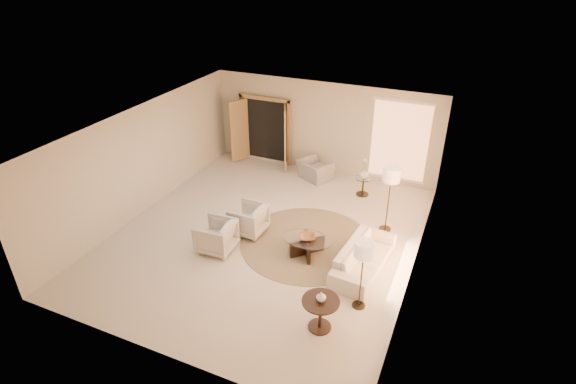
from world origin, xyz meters
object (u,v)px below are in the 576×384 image
at_px(accent_chair, 315,167).
at_px(bowl, 308,237).
at_px(side_table, 363,184).
at_px(side_vase, 364,174).
at_px(sofa, 364,257).
at_px(floor_lamp_far, 364,252).
at_px(armchair_left, 248,218).
at_px(end_vase, 321,297).
at_px(coffee_table, 307,244).
at_px(floor_lamp_near, 391,177).
at_px(armchair_right, 216,235).
at_px(end_table, 320,309).

relative_size(accent_chair, bowl, 2.57).
bearing_deg(side_table, side_vase, 0.00).
relative_size(bowl, side_vase, 1.31).
relative_size(sofa, side_table, 3.87).
height_order(side_table, floor_lamp_far, floor_lamp_far).
xyz_separation_m(armchair_left, end_vase, (2.70, -2.30, 0.34)).
bearing_deg(coffee_table, bowl, -90.00).
height_order(accent_chair, end_vase, end_vase).
distance_m(sofa, floor_lamp_near, 2.09).
xyz_separation_m(armchair_right, floor_lamp_far, (3.55, -0.51, 0.90)).
bearing_deg(side_vase, sofa, -74.57).
bearing_deg(armchair_right, sofa, 97.66).
relative_size(armchair_left, coffee_table, 0.62).
xyz_separation_m(end_table, floor_lamp_far, (0.51, 0.84, 0.85)).
relative_size(sofa, floor_lamp_far, 1.36).
xyz_separation_m(sofa, armchair_left, (-2.98, 0.29, 0.10)).
bearing_deg(end_vase, side_table, 96.73).
xyz_separation_m(accent_chair, end_vase, (2.21, -5.65, 0.35)).
relative_size(accent_chair, end_table, 1.32).
distance_m(coffee_table, side_table, 3.27).
relative_size(armchair_right, coffee_table, 0.63).
xyz_separation_m(armchair_right, end_table, (3.04, -1.35, 0.04)).
bearing_deg(floor_lamp_near, sofa, -93.25).
relative_size(armchair_right, side_table, 1.52).
distance_m(coffee_table, end_vase, 2.33).
distance_m(side_table, floor_lamp_far, 4.67).
distance_m(armchair_right, floor_lamp_near, 4.30).
height_order(armchair_left, accent_chair, armchair_left).
relative_size(sofa, floor_lamp_near, 1.21).
distance_m(armchair_right, floor_lamp_far, 3.69).
bearing_deg(side_vase, armchair_left, -125.05).
height_order(armchair_left, coffee_table, armchair_left).
xyz_separation_m(accent_chair, coffee_table, (1.17, -3.63, -0.14)).
bearing_deg(side_table, floor_lamp_near, -56.58).
bearing_deg(end_table, floor_lamp_far, 58.78).
xyz_separation_m(accent_chair, end_table, (2.21, -5.65, 0.05)).
relative_size(accent_chair, side_table, 1.70).
bearing_deg(side_table, accent_chair, 166.10).
distance_m(armchair_right, side_vase, 4.60).
xyz_separation_m(armchair_right, side_table, (2.42, 3.91, -0.08)).
distance_m(armchair_left, coffee_table, 1.69).
distance_m(coffee_table, bowl, 0.20).
relative_size(sofa, end_table, 3.00).
bearing_deg(floor_lamp_near, end_vase, -95.72).
height_order(armchair_left, side_vase, same).
distance_m(armchair_right, coffee_table, 2.11).
relative_size(end_table, bowl, 1.95).
height_order(floor_lamp_near, side_vase, floor_lamp_near).
xyz_separation_m(side_table, floor_lamp_far, (1.13, -4.42, 0.98)).
relative_size(sofa, side_vase, 7.68).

